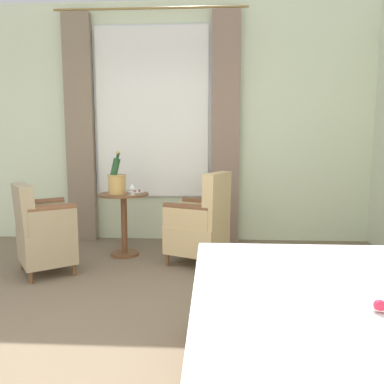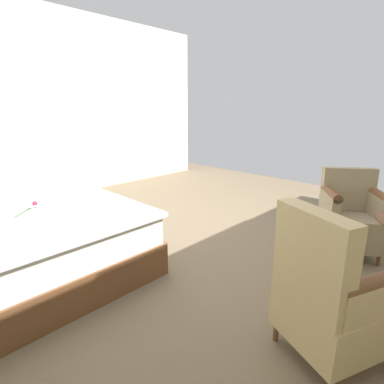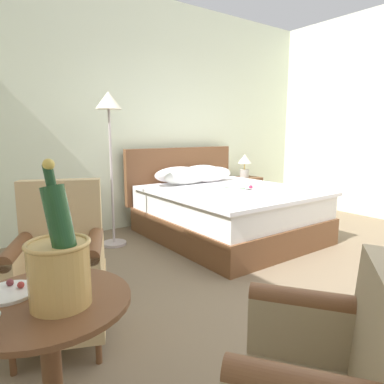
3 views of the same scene
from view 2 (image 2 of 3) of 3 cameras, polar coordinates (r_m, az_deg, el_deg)
ground_plane at (r=3.66m, az=-0.68°, el=-8.75°), size 7.33×7.33×0.00m
wall_far_side at (r=5.83m, az=-22.78°, el=14.88°), size 0.12×5.84×3.10m
bed at (r=3.07m, az=-31.57°, el=-9.16°), size 1.78×2.06×1.08m
armchair_by_window at (r=2.07m, az=24.86°, el=-17.62°), size 0.71×0.73×1.00m
armchair_facing_bed at (r=3.55m, az=27.79°, el=-4.22°), size 0.74×0.73×0.91m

